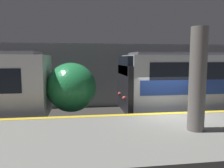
% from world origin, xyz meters
% --- Properties ---
extents(ground_plane, '(120.00, 120.00, 0.00)m').
position_xyz_m(ground_plane, '(0.00, 0.00, 0.00)').
color(ground_plane, '#33302D').
extents(platform, '(40.00, 4.35, 1.08)m').
position_xyz_m(platform, '(0.00, -2.17, 0.54)').
color(platform, slate).
rests_on(platform, ground).
extents(station_rear_barrier, '(50.00, 0.15, 4.34)m').
position_xyz_m(station_rear_barrier, '(0.00, 6.38, 2.17)').
color(station_rear_barrier, '#939399').
rests_on(station_rear_barrier, ground).
extents(support_pillar_near, '(0.52, 0.52, 3.22)m').
position_xyz_m(support_pillar_near, '(-0.19, -2.28, 2.68)').
color(support_pillar_near, slate).
rests_on(support_pillar_near, platform).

